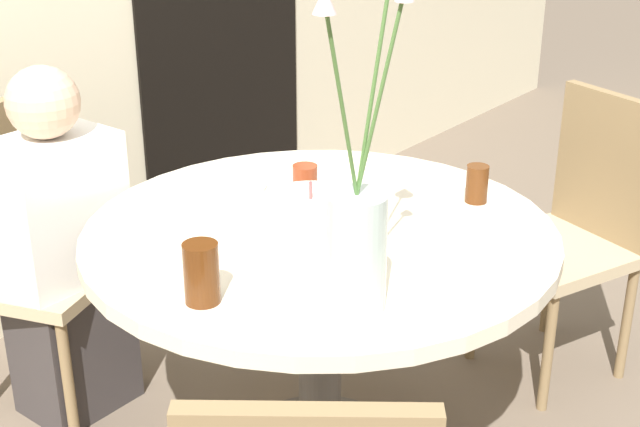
# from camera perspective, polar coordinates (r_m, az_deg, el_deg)

# --- Properties ---
(dining_table) EXTENTS (1.21, 1.21, 0.70)m
(dining_table) POSITION_cam_1_polar(r_m,az_deg,el_deg) (2.31, 0.00, -3.71)
(dining_table) COLOR beige
(dining_table) RESTS_ON ground_plane
(chair_left_flank) EXTENTS (0.51, 0.51, 0.90)m
(chair_left_flank) POSITION_cam_1_polar(r_m,az_deg,el_deg) (2.76, -18.92, -2.09)
(chair_left_flank) COLOR tan
(chair_left_flank) RESTS_ON ground_plane
(chair_right_flank) EXTENTS (0.51, 0.51, 0.90)m
(chair_right_flank) POSITION_cam_1_polar(r_m,az_deg,el_deg) (2.90, 16.14, -0.49)
(chair_right_flank) COLOR tan
(chair_right_flank) RESTS_ON ground_plane
(birthday_cake) EXTENTS (0.25, 0.25, 0.15)m
(birthday_cake) POSITION_cam_1_polar(r_m,az_deg,el_deg) (2.17, -0.60, -0.39)
(birthday_cake) COLOR white
(birthday_cake) RESTS_ON dining_table
(flower_vase) EXTENTS (0.23, 0.17, 0.82)m
(flower_vase) POSITION_cam_1_polar(r_m,az_deg,el_deg) (1.82, 2.41, -1.15)
(flower_vase) COLOR #B2C6C1
(flower_vase) RESTS_ON dining_table
(side_plate) EXTENTS (0.21, 0.21, 0.01)m
(side_plate) POSITION_cam_1_polar(r_m,az_deg,el_deg) (2.52, -5.87, 1.69)
(side_plate) COLOR silver
(side_plate) RESTS_ON dining_table
(drink_glass_0) EXTENTS (0.07, 0.07, 0.11)m
(drink_glass_0) POSITION_cam_1_polar(r_m,az_deg,el_deg) (2.40, -0.96, 1.91)
(drink_glass_0) COLOR maroon
(drink_glass_0) RESTS_ON dining_table
(drink_glass_1) EXTENTS (0.08, 0.08, 0.14)m
(drink_glass_1) POSITION_cam_1_polar(r_m,az_deg,el_deg) (1.90, -7.60, -3.80)
(drink_glass_1) COLOR #51280F
(drink_glass_1) RESTS_ON dining_table
(drink_glass_2) EXTENTS (0.06, 0.06, 0.10)m
(drink_glass_2) POSITION_cam_1_polar(r_m,az_deg,el_deg) (2.44, 10.01, 1.88)
(drink_glass_2) COLOR #51280F
(drink_glass_2) RESTS_ON dining_table
(person_woman) EXTENTS (0.34, 0.24, 1.06)m
(person_woman) POSITION_cam_1_polar(r_m,az_deg,el_deg) (2.68, -16.15, -2.75)
(person_woman) COLOR #383333
(person_woman) RESTS_ON ground_plane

